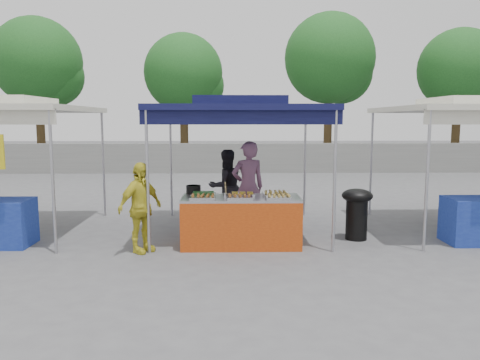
{
  "coord_description": "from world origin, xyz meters",
  "views": [
    {
      "loc": [
        -0.19,
        -7.92,
        2.15
      ],
      "look_at": [
        0.0,
        0.6,
        1.05
      ],
      "focal_mm": 35.0,
      "sensor_mm": 36.0,
      "label": 1
    }
  ],
  "objects_px": {
    "vendor_table": "(241,222)",
    "helper_man": "(226,187)",
    "vendor_woman": "(248,187)",
    "cooking_pot": "(193,190)",
    "customer_person": "(140,208)",
    "wok_burner": "(357,209)"
  },
  "relations": [
    {
      "from": "customer_person",
      "to": "vendor_table",
      "type": "bearing_deg",
      "value": -40.09
    },
    {
      "from": "vendor_table",
      "to": "cooking_pot",
      "type": "height_order",
      "value": "cooking_pot"
    },
    {
      "from": "cooking_pot",
      "to": "wok_burner",
      "type": "relative_size",
      "value": 0.28
    },
    {
      "from": "customer_person",
      "to": "wok_burner",
      "type": "bearing_deg",
      "value": -40.62
    },
    {
      "from": "vendor_table",
      "to": "cooking_pot",
      "type": "bearing_deg",
      "value": 156.59
    },
    {
      "from": "vendor_woman",
      "to": "helper_man",
      "type": "xyz_separation_m",
      "value": [
        -0.43,
        0.82,
        -0.1
      ]
    },
    {
      "from": "vendor_table",
      "to": "helper_man",
      "type": "xyz_separation_m",
      "value": [
        -0.27,
        1.8,
        0.35
      ]
    },
    {
      "from": "vendor_table",
      "to": "cooking_pot",
      "type": "xyz_separation_m",
      "value": [
        -0.83,
        0.36,
        0.5
      ]
    },
    {
      "from": "cooking_pot",
      "to": "customer_person",
      "type": "xyz_separation_m",
      "value": [
        -0.81,
        -0.7,
        -0.19
      ]
    },
    {
      "from": "vendor_table",
      "to": "customer_person",
      "type": "xyz_separation_m",
      "value": [
        -1.64,
        -0.34,
        0.31
      ]
    },
    {
      "from": "vendor_table",
      "to": "customer_person",
      "type": "bearing_deg",
      "value": -168.22
    },
    {
      "from": "cooking_pot",
      "to": "customer_person",
      "type": "bearing_deg",
      "value": -139.02
    },
    {
      "from": "vendor_table",
      "to": "customer_person",
      "type": "distance_m",
      "value": 1.7
    },
    {
      "from": "vendor_table",
      "to": "wok_burner",
      "type": "height_order",
      "value": "wok_burner"
    },
    {
      "from": "helper_man",
      "to": "customer_person",
      "type": "xyz_separation_m",
      "value": [
        -1.37,
        -2.14,
        -0.03
      ]
    },
    {
      "from": "customer_person",
      "to": "cooking_pot",
      "type": "bearing_deg",
      "value": -10.89
    },
    {
      "from": "helper_man",
      "to": "vendor_table",
      "type": "bearing_deg",
      "value": 74.75
    },
    {
      "from": "wok_burner",
      "to": "helper_man",
      "type": "distance_m",
      "value": 2.76
    },
    {
      "from": "cooking_pot",
      "to": "customer_person",
      "type": "height_order",
      "value": "customer_person"
    },
    {
      "from": "wok_burner",
      "to": "vendor_woman",
      "type": "xyz_separation_m",
      "value": [
        -1.94,
        0.58,
        0.32
      ]
    },
    {
      "from": "vendor_table",
      "to": "vendor_woman",
      "type": "relative_size",
      "value": 1.14
    },
    {
      "from": "cooking_pot",
      "to": "vendor_woman",
      "type": "height_order",
      "value": "vendor_woman"
    }
  ]
}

